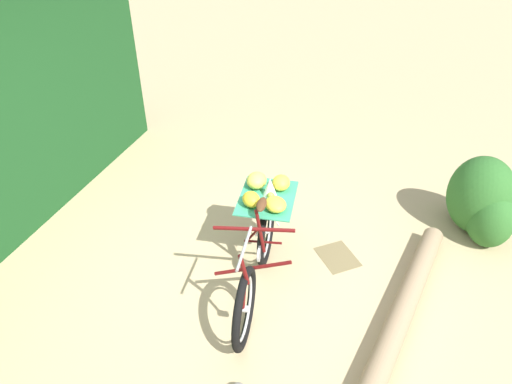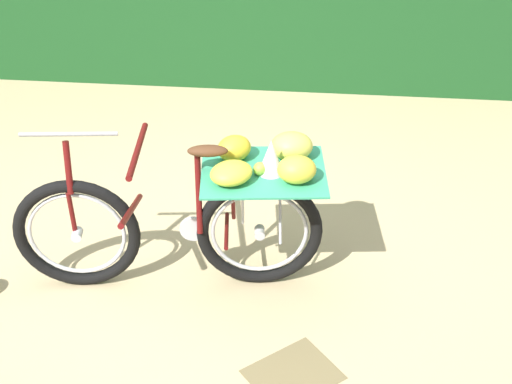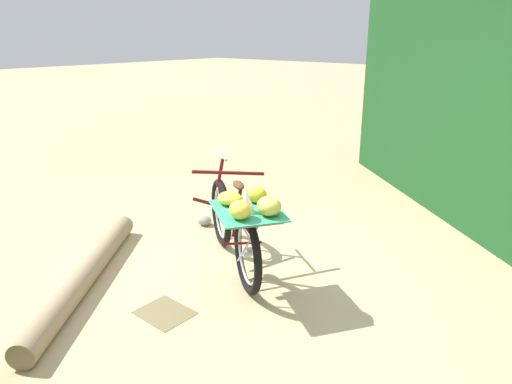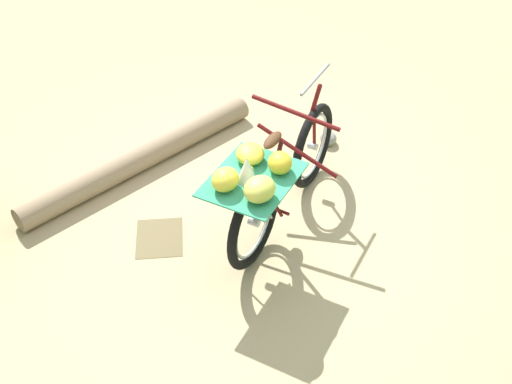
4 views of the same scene
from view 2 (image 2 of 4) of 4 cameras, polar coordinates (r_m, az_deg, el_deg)
ground_plane at (r=4.65m, az=-3.69°, el=-5.95°), size 60.00×60.00×0.00m
bicycle at (r=4.26m, az=-4.67°, el=-1.53°), size 1.65×1.22×1.03m
leaf_litter_patch at (r=4.01m, az=2.82°, el=-13.66°), size 0.44×0.36×0.01m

